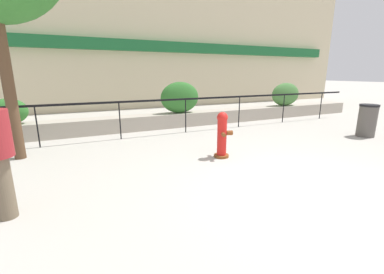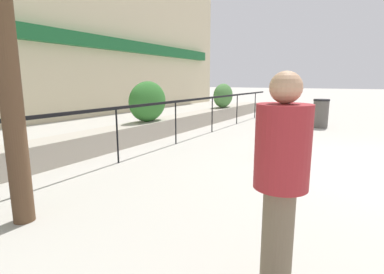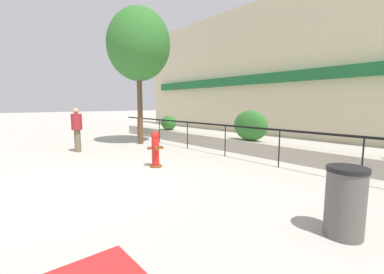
{
  "view_description": "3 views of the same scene",
  "coord_description": "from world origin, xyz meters",
  "views": [
    {
      "loc": [
        -3.38,
        -2.85,
        1.95
      ],
      "look_at": [
        -0.99,
        2.27,
        0.54
      ],
      "focal_mm": 24.0,
      "sensor_mm": 36.0,
      "label": 1
    },
    {
      "loc": [
        -6.5,
        0.63,
        1.66
      ],
      "look_at": [
        -0.91,
        3.88,
        0.43
      ],
      "focal_mm": 28.0,
      "sensor_mm": 36.0,
      "label": 2
    },
    {
      "loc": [
        6.17,
        -1.9,
        1.88
      ],
      "look_at": [
        -0.41,
        3.68,
        0.77
      ],
      "focal_mm": 24.0,
      "sensor_mm": 36.0,
      "label": 3
    }
  ],
  "objects": [
    {
      "name": "trash_bin",
      "position": [
        4.92,
        1.99,
        0.51
      ],
      "size": [
        0.55,
        0.55,
        1.01
      ],
      "color": "#56514C",
      "rests_on": "ground"
    },
    {
      "name": "hedge_bush_1",
      "position": [
        0.25,
        6.0,
        1.07
      ],
      "size": [
        1.49,
        0.62,
        1.14
      ],
      "primitive_type": "ellipsoid",
      "color": "#2D6B28",
      "rests_on": "planter_wall_low"
    },
    {
      "name": "building_facade",
      "position": [
        0.0,
        11.98,
        3.99
      ],
      "size": [
        30.0,
        1.36,
        8.0
      ],
      "color": "beige",
      "rests_on": "ground"
    },
    {
      "name": "hedge_bush_2",
      "position": [
        5.42,
        6.0,
        1.01
      ],
      "size": [
        1.49,
        0.62,
        1.02
      ],
      "primitive_type": "ellipsoid",
      "color": "#427538",
      "rests_on": "planter_wall_low"
    },
    {
      "name": "fire_hydrant",
      "position": [
        -0.27,
        2.14,
        0.55
      ],
      "size": [
        0.48,
        0.48,
        1.08
      ],
      "color": "brown",
      "rests_on": "ground"
    },
    {
      "name": "fence_railing_segment",
      "position": [
        -0.0,
        4.9,
        1.02
      ],
      "size": [
        15.0,
        0.05,
        1.15
      ],
      "color": "black",
      "rests_on": "ground"
    },
    {
      "name": "hedge_bush_0",
      "position": [
        -5.07,
        6.0,
        0.88
      ],
      "size": [
        1.01,
        0.7,
        0.75
      ],
      "primitive_type": "ellipsoid",
      "color": "#2D6B28",
      "rests_on": "planter_wall_low"
    },
    {
      "name": "ground_plane",
      "position": [
        0.0,
        0.0,
        0.0
      ],
      "size": [
        120.0,
        120.0,
        0.0
      ],
      "primitive_type": "plane",
      "color": "#B2ADA3"
    },
    {
      "name": "planter_wall_low",
      "position": [
        0.0,
        6.0,
        0.25
      ],
      "size": [
        18.0,
        0.7,
        0.5
      ],
      "primitive_type": "cube",
      "color": "#ADA393",
      "rests_on": "ground"
    }
  ]
}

